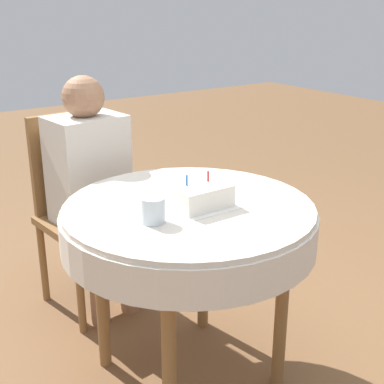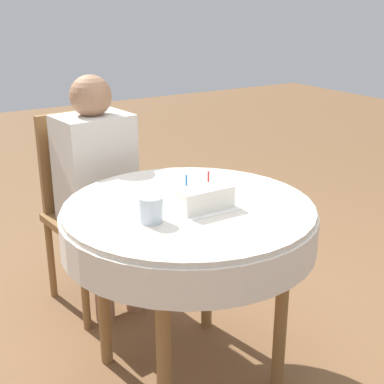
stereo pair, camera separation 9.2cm
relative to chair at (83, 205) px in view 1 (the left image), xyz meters
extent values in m
plane|color=brown|center=(0.08, -0.81, -0.51)|extent=(12.00, 12.00, 0.00)
cylinder|color=silver|center=(0.08, -0.81, 0.23)|extent=(0.93, 0.93, 0.02)
cylinder|color=silver|center=(0.08, -0.81, 0.15)|extent=(0.95, 0.95, 0.14)
cylinder|color=brown|center=(-0.18, -1.07, -0.14)|extent=(0.05, 0.05, 0.73)
cylinder|color=brown|center=(0.33, -1.07, -0.14)|extent=(0.05, 0.05, 0.73)
cylinder|color=brown|center=(-0.18, -0.56, -0.14)|extent=(0.05, 0.05, 0.73)
cylinder|color=brown|center=(0.33, -0.56, -0.14)|extent=(0.05, 0.05, 0.73)
cube|color=brown|center=(0.01, -0.08, -0.07)|extent=(0.47, 0.47, 0.04)
cube|color=brown|center=(-0.01, 0.12, 0.20)|extent=(0.39, 0.07, 0.49)
cylinder|color=brown|center=(-0.16, -0.28, -0.30)|extent=(0.04, 0.04, 0.42)
cylinder|color=brown|center=(0.21, -0.25, -0.30)|extent=(0.04, 0.04, 0.42)
cylinder|color=brown|center=(-0.20, 0.09, -0.30)|extent=(0.04, 0.04, 0.42)
cylinder|color=brown|center=(0.18, 0.13, -0.30)|extent=(0.04, 0.04, 0.42)
cylinder|color=#9E7051|center=(-0.06, -0.26, -0.28)|extent=(0.09, 0.09, 0.46)
cylinder|color=#9E7051|center=(0.11, -0.24, -0.28)|extent=(0.09, 0.09, 0.46)
cube|color=beige|center=(0.01, -0.08, 0.20)|extent=(0.36, 0.28, 0.51)
sphere|color=#9E7051|center=(0.01, -0.08, 0.54)|extent=(0.19, 0.19, 0.19)
cube|color=white|center=(0.10, -0.83, 0.24)|extent=(0.25, 0.25, 0.00)
cube|color=white|center=(0.10, -0.83, 0.28)|extent=(0.20, 0.20, 0.08)
cylinder|color=red|center=(0.15, -0.84, 0.34)|extent=(0.01, 0.01, 0.04)
cylinder|color=blue|center=(0.06, -0.83, 0.34)|extent=(0.01, 0.01, 0.04)
cylinder|color=silver|center=(-0.12, -0.88, 0.29)|extent=(0.08, 0.08, 0.09)
camera|label=1|loc=(-0.96, -2.33, 0.95)|focal=50.00mm
camera|label=2|loc=(-0.89, -2.38, 0.95)|focal=50.00mm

